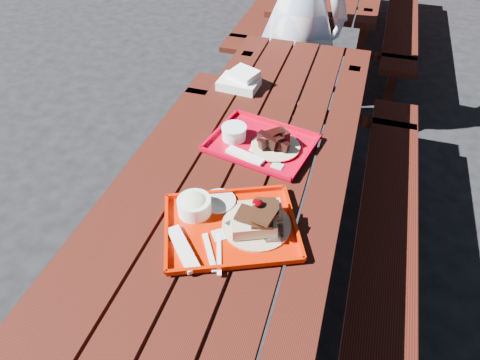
{
  "coord_description": "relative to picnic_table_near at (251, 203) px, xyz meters",
  "views": [
    {
      "loc": [
        0.33,
        -1.23,
        1.84
      ],
      "look_at": [
        0.0,
        -0.15,
        0.82
      ],
      "focal_mm": 32.0,
      "sensor_mm": 36.0,
      "label": 1
    }
  ],
  "objects": [
    {
      "name": "person",
      "position": [
        -0.1,
        1.39,
        0.31
      ],
      "size": [
        0.75,
        0.63,
        1.74
      ],
      "primitive_type": "imported",
      "rotation": [
        0.0,
        0.0,
        2.75
      ],
      "color": "#A4BBE2",
      "rests_on": "ground"
    },
    {
      "name": "ground",
      "position": [
        0.0,
        0.0,
        -0.56
      ],
      "size": [
        60.0,
        60.0,
        0.0
      ],
      "primitive_type": "plane",
      "color": "black",
      "rests_on": "ground"
    },
    {
      "name": "far_tray",
      "position": [
        -0.01,
        0.15,
        0.21
      ],
      "size": [
        0.46,
        0.39,
        0.07
      ],
      "color": "#B9001B",
      "rests_on": "picnic_table_near"
    },
    {
      "name": "near_tray",
      "position": [
        0.01,
        -0.31,
        0.22
      ],
      "size": [
        0.53,
        0.49,
        0.14
      ],
      "color": "red",
      "rests_on": "picnic_table_near"
    },
    {
      "name": "picnic_table_near",
      "position": [
        0.0,
        0.0,
        0.0
      ],
      "size": [
        1.41,
        2.4,
        0.75
      ],
      "color": "#3D130B",
      "rests_on": "ground"
    },
    {
      "name": "white_cloth",
      "position": [
        -0.23,
        0.59,
        0.22
      ],
      "size": [
        0.2,
        0.18,
        0.08
      ],
      "color": "white",
      "rests_on": "picnic_table_near"
    }
  ]
}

